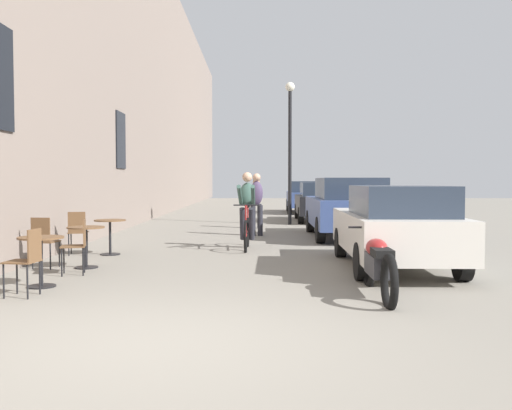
% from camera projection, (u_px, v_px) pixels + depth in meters
% --- Properties ---
extents(ground_plane, '(88.00, 88.00, 0.00)m').
position_uv_depth(ground_plane, '(162.00, 343.00, 5.29)').
color(ground_plane, gray).
extents(building_facade_left, '(0.54, 68.00, 11.26)m').
position_uv_depth(building_facade_left, '(129.00, 59.00, 19.05)').
color(building_facade_left, gray).
rests_on(building_facade_left, ground_plane).
extents(cafe_table_near, '(0.64, 0.64, 0.72)m').
position_uv_depth(cafe_table_near, '(44.00, 251.00, 8.06)').
color(cafe_table_near, black).
rests_on(cafe_table_near, ground_plane).
extents(cafe_chair_near_toward_street, '(0.42, 0.42, 0.89)m').
position_uv_depth(cafe_chair_near_toward_street, '(30.00, 257.00, 7.39)').
color(cafe_chair_near_toward_street, black).
rests_on(cafe_chair_near_toward_street, ground_plane).
extents(cafe_table_mid, '(0.64, 0.64, 0.72)m').
position_uv_depth(cafe_table_mid, '(88.00, 238.00, 9.82)').
color(cafe_table_mid, black).
rests_on(cafe_table_mid, ground_plane).
extents(cafe_chair_mid_toward_street, '(0.46, 0.46, 0.89)m').
position_uv_depth(cafe_chair_mid_toward_street, '(80.00, 243.00, 9.14)').
color(cafe_chair_mid_toward_street, black).
rests_on(cafe_chair_mid_toward_street, ground_plane).
extents(cafe_chair_mid_toward_wall, '(0.43, 0.43, 0.89)m').
position_uv_depth(cafe_chair_mid_toward_wall, '(46.00, 239.00, 9.75)').
color(cafe_chair_mid_toward_wall, black).
rests_on(cafe_chair_mid_toward_wall, ground_plane).
extents(cafe_table_far, '(0.64, 0.64, 0.72)m').
position_uv_depth(cafe_table_far, '(112.00, 229.00, 11.58)').
color(cafe_table_far, black).
rests_on(cafe_table_far, ground_plane).
extents(cafe_chair_far_toward_street, '(0.44, 0.44, 0.89)m').
position_uv_depth(cafe_chair_far_toward_street, '(80.00, 230.00, 11.50)').
color(cafe_chair_far_toward_street, black).
rests_on(cafe_chair_far_toward_street, ground_plane).
extents(cyclist_on_bicycle, '(0.52, 1.76, 1.74)m').
position_uv_depth(cyclist_on_bicycle, '(249.00, 212.00, 12.60)').
color(cyclist_on_bicycle, black).
rests_on(cyclist_on_bicycle, ground_plane).
extents(pedestrian_near, '(0.35, 0.26, 1.72)m').
position_uv_depth(pedestrian_near, '(259.00, 201.00, 15.57)').
color(pedestrian_near, '#26262D').
rests_on(pedestrian_near, ground_plane).
extents(pedestrian_mid, '(0.37, 0.28, 1.60)m').
position_uv_depth(pedestrian_mid, '(259.00, 200.00, 18.02)').
color(pedestrian_mid, '#26262D').
rests_on(pedestrian_mid, ground_plane).
extents(street_lamp, '(0.32, 0.32, 4.90)m').
position_uv_depth(street_lamp, '(292.00, 135.00, 19.44)').
color(street_lamp, black).
rests_on(street_lamp, ground_plane).
extents(parked_car_nearest, '(1.80, 4.08, 1.43)m').
position_uv_depth(parked_car_nearest, '(397.00, 226.00, 9.74)').
color(parked_car_nearest, beige).
rests_on(parked_car_nearest, ground_plane).
extents(parked_car_second, '(1.94, 4.49, 1.59)m').
position_uv_depth(parked_car_second, '(349.00, 207.00, 15.01)').
color(parked_car_second, '#384C84').
rests_on(parked_car_second, ground_plane).
extents(parked_car_third, '(1.82, 4.14, 1.46)m').
position_uv_depth(parked_car_third, '(322.00, 201.00, 21.07)').
color(parked_car_third, black).
rests_on(parked_car_third, ground_plane).
extents(parked_car_fourth, '(1.90, 4.26, 1.49)m').
position_uv_depth(parked_car_fourth, '(308.00, 196.00, 26.71)').
color(parked_car_fourth, '#384C84').
rests_on(parked_car_fourth, ground_plane).
extents(parked_motorcycle, '(0.62, 2.15, 0.92)m').
position_uv_depth(parked_motorcycle, '(381.00, 265.00, 7.47)').
color(parked_motorcycle, black).
rests_on(parked_motorcycle, ground_plane).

